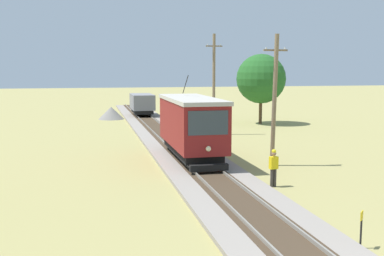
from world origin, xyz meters
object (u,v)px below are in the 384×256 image
(freight_car, at_px, (142,104))
(red_tram, at_px, (191,125))
(utility_pole_near_tram, at_px, (274,99))
(utility_pole_mid, at_px, (214,84))
(trackside_signal_marker, at_px, (361,228))
(track_worker, at_px, (274,166))
(gravel_pile, at_px, (111,113))
(tree_left_near, at_px, (261,79))

(freight_car, bearing_deg, red_tram, -89.99)
(utility_pole_near_tram, height_order, utility_pole_mid, utility_pole_mid)
(freight_car, height_order, trackside_signal_marker, freight_car)
(red_tram, relative_size, track_worker, 4.79)
(gravel_pile, bearing_deg, trackside_signal_marker, -81.57)
(red_tram, relative_size, utility_pole_near_tram, 1.15)
(utility_pole_near_tram, distance_m, gravel_pile, 28.19)
(utility_pole_mid, bearing_deg, red_tram, -112.15)
(utility_pole_near_tram, relative_size, gravel_pile, 2.61)
(red_tram, distance_m, trackside_signal_marker, 14.44)
(utility_pole_mid, distance_m, tree_left_near, 9.28)
(utility_pole_near_tram, bearing_deg, freight_car, 98.52)
(trackside_signal_marker, bearing_deg, tree_left_near, 74.30)
(gravel_pile, xyz_separation_m, track_worker, (6.03, -31.24, 0.30))
(trackside_signal_marker, bearing_deg, utility_pole_mid, 85.17)
(gravel_pile, distance_m, tree_left_near, 16.83)
(utility_pole_near_tram, bearing_deg, red_tram, 150.97)
(gravel_pile, bearing_deg, freight_car, 21.60)
(freight_car, distance_m, tree_left_near, 14.50)
(red_tram, relative_size, gravel_pile, 3.02)
(utility_pole_mid, bearing_deg, utility_pole_near_tram, -90.00)
(utility_pole_near_tram, distance_m, tree_left_near, 20.37)
(red_tram, xyz_separation_m, tree_left_near, (10.90, 16.88, 2.32))
(utility_pole_near_tram, bearing_deg, tree_left_near, 70.90)
(utility_pole_mid, distance_m, track_worker, 17.51)
(utility_pole_mid, distance_m, trackside_signal_marker, 24.96)
(utility_pole_near_tram, xyz_separation_m, gravel_pile, (-7.82, 26.91, -3.11))
(track_worker, bearing_deg, red_tram, -169.82)
(gravel_pile, relative_size, tree_left_near, 0.41)
(track_worker, distance_m, tree_left_near, 25.28)
(freight_car, bearing_deg, utility_pole_near_tram, -81.48)
(red_tram, xyz_separation_m, gravel_pile, (-3.58, 24.55, -1.51))
(utility_pole_near_tram, xyz_separation_m, track_worker, (-1.80, -4.33, -2.81))
(utility_pole_mid, bearing_deg, trackside_signal_marker, -94.83)
(red_tram, height_order, freight_car, red_tram)
(red_tram, relative_size, trackside_signal_marker, 7.24)
(utility_pole_near_tram, bearing_deg, gravel_pile, 106.21)
(red_tram, xyz_separation_m, utility_pole_mid, (4.24, 10.42, 2.08))
(red_tram, height_order, tree_left_near, tree_left_near)
(red_tram, height_order, trackside_signal_marker, red_tram)
(track_worker, xyz_separation_m, tree_left_near, (8.45, 23.56, 3.53))
(tree_left_near, bearing_deg, utility_pole_mid, -135.86)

